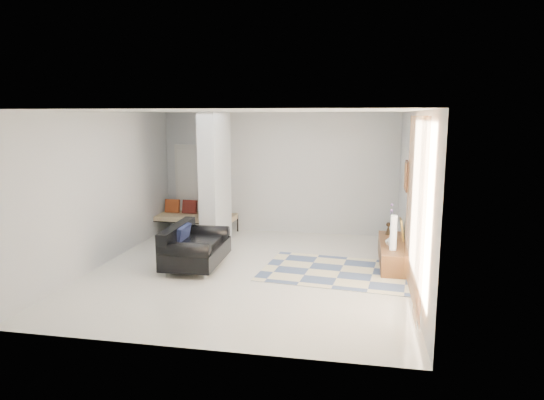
# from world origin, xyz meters

# --- Properties ---
(floor) EXTENTS (6.00, 6.00, 0.00)m
(floor) POSITION_xyz_m (0.00, 0.00, 0.00)
(floor) COLOR white
(floor) RESTS_ON ground
(ceiling) EXTENTS (6.00, 6.00, 0.00)m
(ceiling) POSITION_xyz_m (0.00, 0.00, 2.80)
(ceiling) COLOR white
(ceiling) RESTS_ON wall_back
(wall_back) EXTENTS (6.00, 0.00, 6.00)m
(wall_back) POSITION_xyz_m (0.00, 3.00, 1.40)
(wall_back) COLOR #BCBFC1
(wall_back) RESTS_ON ground
(wall_front) EXTENTS (6.00, 0.00, 6.00)m
(wall_front) POSITION_xyz_m (0.00, -3.00, 1.40)
(wall_front) COLOR #BCBFC1
(wall_front) RESTS_ON ground
(wall_left) EXTENTS (0.00, 6.00, 6.00)m
(wall_left) POSITION_xyz_m (-2.75, 0.00, 1.40)
(wall_left) COLOR #BCBFC1
(wall_left) RESTS_ON ground
(wall_right) EXTENTS (0.00, 6.00, 6.00)m
(wall_right) POSITION_xyz_m (2.75, 0.00, 1.40)
(wall_right) COLOR #BCBFC1
(wall_right) RESTS_ON ground
(partition_column) EXTENTS (0.35, 1.20, 2.80)m
(partition_column) POSITION_xyz_m (-1.10, 1.60, 1.40)
(partition_column) COLOR silver
(partition_column) RESTS_ON floor
(hallway_door) EXTENTS (0.85, 0.06, 2.04)m
(hallway_door) POSITION_xyz_m (-2.10, 2.96, 1.02)
(hallway_door) COLOR silver
(hallway_door) RESTS_ON floor
(curtain) EXTENTS (0.00, 2.55, 2.55)m
(curtain) POSITION_xyz_m (2.67, -1.15, 1.45)
(curtain) COLOR orange
(curtain) RESTS_ON wall_right
(wall_art) EXTENTS (0.04, 0.45, 0.55)m
(wall_art) POSITION_xyz_m (2.72, 0.90, 1.65)
(wall_art) COLOR #3B1D10
(wall_art) RESTS_ON wall_right
(media_console) EXTENTS (0.45, 1.86, 0.80)m
(media_console) POSITION_xyz_m (2.52, 0.90, 0.20)
(media_console) COLOR brown
(media_console) RESTS_ON floor
(loveseat) EXTENTS (0.96, 1.60, 0.76)m
(loveseat) POSITION_xyz_m (-1.06, 0.05, 0.36)
(loveseat) COLOR silver
(loveseat) RESTS_ON floor
(daybed) EXTENTS (1.94, 0.87, 0.77)m
(daybed) POSITION_xyz_m (-1.92, 2.47, 0.41)
(daybed) COLOR black
(daybed) RESTS_ON floor
(area_rug) EXTENTS (2.89, 2.09, 0.01)m
(area_rug) POSITION_xyz_m (1.60, 0.20, 0.01)
(area_rug) COLOR beige
(area_rug) RESTS_ON floor
(cylinder_lamp) EXTENTS (0.11, 0.11, 0.62)m
(cylinder_lamp) POSITION_xyz_m (2.50, 0.40, 0.71)
(cylinder_lamp) COLOR beige
(cylinder_lamp) RESTS_ON media_console
(bronze_figurine) EXTENTS (0.14, 0.14, 0.24)m
(bronze_figurine) POSITION_xyz_m (2.47, 1.52, 0.52)
(bronze_figurine) COLOR #322316
(bronze_figurine) RESTS_ON media_console
(vase) EXTENTS (0.21, 0.21, 0.19)m
(vase) POSITION_xyz_m (2.47, 0.69, 0.49)
(vase) COLOR white
(vase) RESTS_ON media_console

